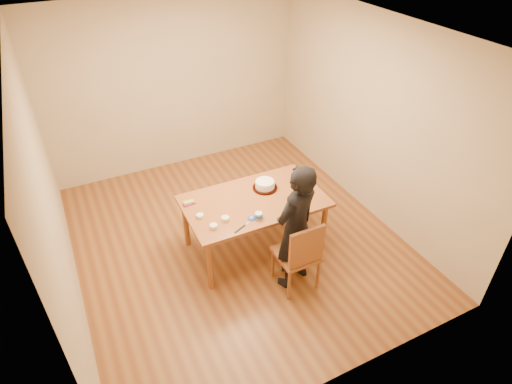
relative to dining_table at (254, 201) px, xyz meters
name	(u,v)px	position (x,y,z in m)	size (l,w,h in m)	color
room_shell	(222,139)	(-0.16, 0.58, 0.62)	(4.00, 4.50, 2.70)	brown
dining_table	(254,201)	(0.00, 0.00, 0.00)	(1.70, 1.01, 0.04)	brown
dining_chair	(296,254)	(0.15, -0.78, -0.28)	(0.45, 0.45, 0.04)	brown
cake_plate	(265,188)	(0.23, 0.16, 0.03)	(0.31, 0.31, 0.02)	#A91E0B
cake	(265,184)	(0.23, 0.16, 0.08)	(0.24, 0.24, 0.08)	white
frosting_dome	(265,181)	(0.23, 0.16, 0.13)	(0.24, 0.24, 0.03)	white
frosting_tub	(259,215)	(-0.11, -0.34, 0.06)	(0.08, 0.08, 0.07)	white
frosting_lid	(252,218)	(-0.19, -0.31, 0.03)	(0.09, 0.09, 0.01)	#173B99
frosting_dollop	(251,217)	(-0.19, -0.31, 0.04)	(0.04, 0.04, 0.02)	white
ramekin_green	(225,219)	(-0.46, -0.20, 0.04)	(0.09, 0.09, 0.04)	white
ramekin_yellow	(200,216)	(-0.71, -0.03, 0.04)	(0.08, 0.08, 0.04)	white
ramekin_multi	(214,226)	(-0.63, -0.27, 0.04)	(0.09, 0.09, 0.04)	white
candy_box_pink	(189,203)	(-0.74, 0.27, 0.03)	(0.14, 0.07, 0.02)	#D73277
candy_box_green	(188,202)	(-0.74, 0.27, 0.05)	(0.12, 0.06, 0.02)	green
spatula	(240,229)	(-0.38, -0.42, 0.03)	(0.18, 0.02, 0.01)	black
person	(296,228)	(0.15, -0.73, 0.07)	(0.58, 0.38, 1.59)	black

